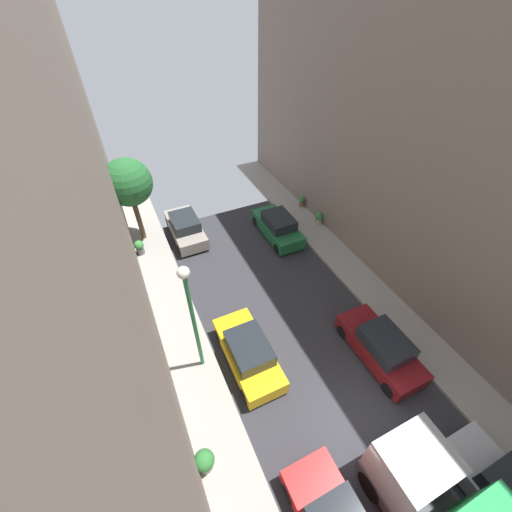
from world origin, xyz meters
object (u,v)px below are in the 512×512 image
object	(u,v)px
potted_plant_2	(302,201)
lamp_post	(191,308)
parked_car_left_3	(248,353)
parked_car_right_1	(512,500)
potted_plant_4	(204,461)
street_tree_0	(128,183)
parked_car_right_2	(381,347)
potted_plant_0	(319,218)
parked_car_right_3	(278,226)
parked_car_left_4	(185,228)
potted_plant_1	(139,247)

from	to	relation	value
potted_plant_2	lamp_post	world-z (taller)	lamp_post
parked_car_left_3	parked_car_right_1	distance (m)	9.86
parked_car_right_1	potted_plant_4	bearing A→B (deg)	148.71
street_tree_0	parked_car_right_2	bearing A→B (deg)	-58.54
street_tree_0	potted_plant_0	size ratio (longest dim) A/B	6.74
parked_car_left_3	parked_car_right_2	size ratio (longest dim) A/B	1.00
parked_car_left_3	parked_car_right_3	bearing A→B (deg)	54.09
parked_car_left_4	potted_plant_0	size ratio (longest dim) A/B	5.32
lamp_post	potted_plant_0	bearing A→B (deg)	32.61
potted_plant_0	potted_plant_4	distance (m)	15.53
parked_car_left_4	potted_plant_1	size ratio (longest dim) A/B	4.52
street_tree_0	potted_plant_0	world-z (taller)	street_tree_0
street_tree_0	potted_plant_2	world-z (taller)	street_tree_0
parked_car_right_3	potted_plant_2	bearing A→B (deg)	34.56
potted_plant_1	potted_plant_2	world-z (taller)	potted_plant_1
parked_car_right_3	street_tree_0	world-z (taller)	street_tree_0
potted_plant_4	lamp_post	distance (m)	5.18
parked_car_right_3	lamp_post	world-z (taller)	lamp_post
parked_car_left_3	potted_plant_4	distance (m)	4.35
street_tree_0	parked_car_left_4	bearing A→B (deg)	-19.38
parked_car_left_4	potted_plant_4	bearing A→B (deg)	-103.14
parked_car_left_4	potted_plant_1	distance (m)	3.07
parked_car_right_1	potted_plant_2	distance (m)	18.09
potted_plant_1	potted_plant_4	distance (m)	12.39
parked_car_left_4	parked_car_right_3	distance (m)	5.91
potted_plant_2	parked_car_right_1	bearing A→B (deg)	-99.78
parked_car_right_3	parked_car_right_2	bearing A→B (deg)	-90.00
parked_car_left_4	parked_car_left_3	bearing A→B (deg)	-90.00
parked_car_right_1	potted_plant_1	size ratio (longest dim) A/B	4.52
potted_plant_2	potted_plant_4	xyz separation A→B (m)	(-11.50, -12.70, 0.15)
parked_car_right_1	potted_plant_1	bearing A→B (deg)	115.65
parked_car_left_4	parked_car_right_2	distance (m)	13.25
parked_car_left_3	lamp_post	distance (m)	3.85
parked_car_right_1	parked_car_right_2	bearing A→B (deg)	90.00
parked_car_left_4	parked_car_right_2	world-z (taller)	same
street_tree_0	potted_plant_2	xyz separation A→B (m)	(11.03, -1.18, -3.52)
parked_car_left_4	potted_plant_2	bearing A→B (deg)	-1.92
parked_car_right_2	potted_plant_4	world-z (taller)	parked_car_right_2
parked_car_right_1	parked_car_right_2	distance (m)	6.01
parked_car_right_3	potted_plant_0	world-z (taller)	parked_car_right_3
parked_car_right_2	potted_plant_4	size ratio (longest dim) A/B	4.16
potted_plant_4	lamp_post	size ratio (longest dim) A/B	0.17
parked_car_left_3	parked_car_right_3	world-z (taller)	same
potted_plant_4	potted_plant_0	bearing A→B (deg)	42.34
potted_plant_2	street_tree_0	bearing A→B (deg)	173.88
potted_plant_1	potted_plant_2	distance (m)	11.49
street_tree_0	potted_plant_2	bearing A→B (deg)	-6.12
potted_plant_0	potted_plant_1	distance (m)	11.62
parked_car_right_1	potted_plant_2	bearing A→B (deg)	80.22
street_tree_0	lamp_post	bearing A→B (deg)	-86.27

